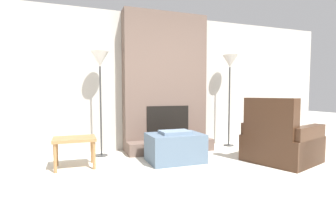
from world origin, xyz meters
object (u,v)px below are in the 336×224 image
at_px(floor_lamp_left, 100,65).
at_px(floor_lamp_right, 230,67).
at_px(armchair, 279,143).
at_px(side_table, 75,142).
at_px(ottoman, 175,147).

height_order(floor_lamp_left, floor_lamp_right, floor_lamp_right).
xyz_separation_m(armchair, side_table, (-3.02, 0.79, 0.07)).
distance_m(ottoman, floor_lamp_left, 1.88).
bearing_deg(floor_lamp_right, armchair, -89.51).
relative_size(ottoman, armchair, 0.71).
distance_m(armchair, floor_lamp_right, 1.91).
bearing_deg(floor_lamp_left, armchair, -28.20).
xyz_separation_m(ottoman, armchair, (1.53, -0.59, 0.07)).
relative_size(armchair, floor_lamp_left, 0.67).
distance_m(side_table, floor_lamp_left, 1.40).
height_order(ottoman, side_table, ottoman).
distance_m(ottoman, armchair, 1.64).
bearing_deg(ottoman, floor_lamp_right, 27.82).
bearing_deg(side_table, armchair, -14.57).
distance_m(armchair, side_table, 3.13).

